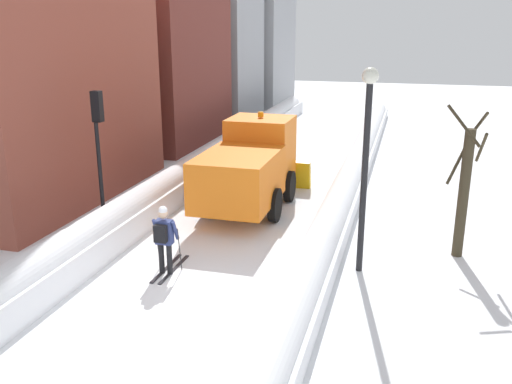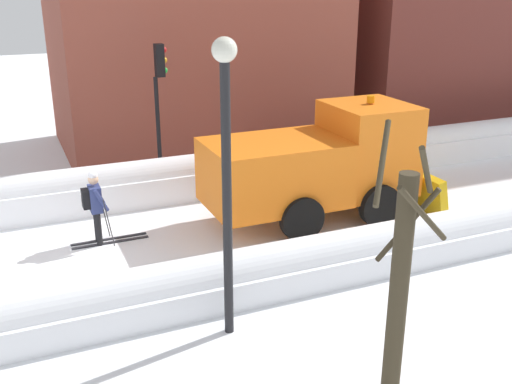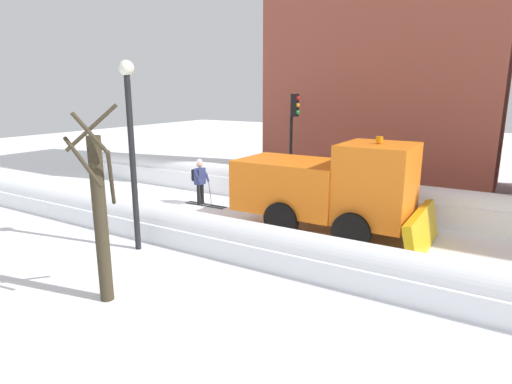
% 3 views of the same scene
% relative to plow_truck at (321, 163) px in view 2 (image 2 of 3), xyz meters
% --- Properties ---
extents(ground_plane, '(80.00, 80.00, 0.00)m').
position_rel_plow_truck_xyz_m(ground_plane, '(0.10, 3.43, -1.48)').
color(ground_plane, white).
extents(snowbank_left, '(1.10, 36.00, 1.23)m').
position_rel_plow_truck_xyz_m(snowbank_left, '(-2.86, 3.43, -0.90)').
color(snowbank_left, white).
rests_on(snowbank_left, ground).
extents(snowbank_right, '(1.10, 36.00, 1.01)m').
position_rel_plow_truck_xyz_m(snowbank_right, '(3.06, 3.43, -1.04)').
color(snowbank_right, white).
rests_on(snowbank_right, ground).
extents(building_brick_mid, '(6.59, 8.50, 8.25)m').
position_rel_plow_truck_xyz_m(building_brick_mid, '(-8.41, 9.74, 2.65)').
color(building_brick_mid, brown).
rests_on(building_brick_mid, ground).
extents(plow_truck, '(3.20, 5.98, 3.12)m').
position_rel_plow_truck_xyz_m(plow_truck, '(0.00, 0.00, 0.00)').
color(plow_truck, orange).
rests_on(plow_truck, ground).
extents(skier, '(0.62, 1.80, 1.81)m').
position_rel_plow_truck_xyz_m(skier, '(-0.60, -5.63, -0.48)').
color(skier, black).
rests_on(skier, ground).
extents(traffic_light_pole, '(0.28, 0.42, 4.24)m').
position_rel_plow_truck_xyz_m(traffic_light_pole, '(-3.72, -3.17, 1.50)').
color(traffic_light_pole, black).
rests_on(traffic_light_pole, ground).
extents(street_lamp, '(0.40, 0.40, 5.14)m').
position_rel_plow_truck_xyz_m(street_lamp, '(4.12, -4.11, 1.78)').
color(street_lamp, black).
rests_on(street_lamp, ground).
extents(bare_tree_near, '(1.03, 1.18, 4.13)m').
position_rel_plow_truck_xyz_m(bare_tree_near, '(6.61, -2.43, 0.43)').
color(bare_tree_near, '#3B3323').
rests_on(bare_tree_near, ground).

